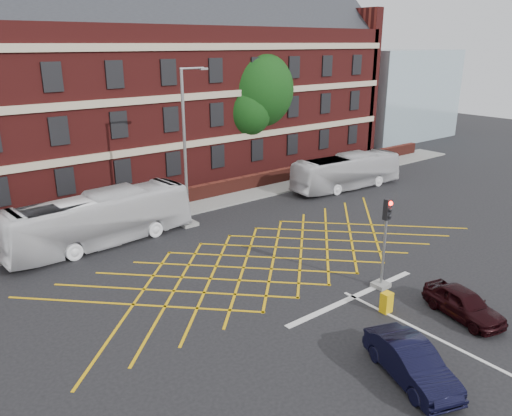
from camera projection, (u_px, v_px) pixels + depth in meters
ground at (300, 271)px, 24.84m from camera, size 120.00×120.00×0.00m
victorian_building at (111, 82)px, 38.86m from camera, size 51.00×12.17×20.40m
boundary_wall at (170, 199)px, 34.33m from camera, size 56.00×0.50×1.10m
far_pavement at (178, 209)px, 33.74m from camera, size 60.00×3.00×0.12m
glass_block at (389, 94)px, 58.93m from camera, size 14.00×10.00×10.00m
box_junction_hatching at (274, 257)px, 26.33m from camera, size 8.22×8.22×0.02m
stop_line at (353, 297)px, 22.24m from camera, size 8.00×0.30×0.02m
centre_line at (496, 368)px, 17.41m from camera, size 0.15×14.00×0.02m
bus_left at (100, 219)px, 27.64m from camera, size 10.78×3.24×2.96m
bus_right at (347, 172)px, 38.45m from camera, size 9.65×3.07×2.64m
car_navy at (411, 362)px, 16.65m from camera, size 2.67×4.23×1.32m
car_maroon at (464, 303)px, 20.48m from camera, size 2.24×3.84×1.23m
deciduous_tree at (253, 95)px, 42.51m from camera, size 7.30×6.88×10.45m
traffic_light_near at (384, 252)px, 22.63m from camera, size 0.70×0.70×4.27m
street_lamp at (187, 174)px, 30.00m from camera, size 2.25×1.00×9.46m
utility_cabinet at (386, 302)px, 20.91m from camera, size 0.46×0.37×0.89m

